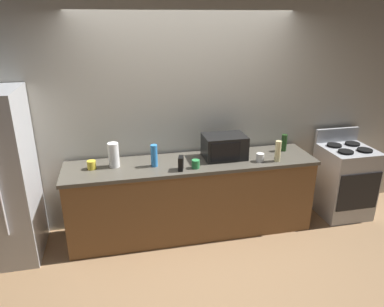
{
  "coord_description": "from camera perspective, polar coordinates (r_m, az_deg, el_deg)",
  "views": [
    {
      "loc": [
        -0.81,
        -3.25,
        2.43
      ],
      "look_at": [
        0.0,
        0.4,
        1.0
      ],
      "focal_mm": 33.52,
      "sensor_mm": 36.0,
      "label": 1
    }
  ],
  "objects": [
    {
      "name": "counter_run",
      "position": [
        4.23,
        0.0,
        -6.95
      ],
      "size": [
        2.84,
        0.64,
        0.9
      ],
      "color": "brown",
      "rests_on": "ground_plane"
    },
    {
      "name": "back_wall",
      "position": [
        4.28,
        -1.2,
        6.3
      ],
      "size": [
        6.4,
        0.1,
        2.7
      ],
      "primitive_type": "cube",
      "color": "beige",
      "rests_on": "ground_plane"
    },
    {
      "name": "stove_range",
      "position": [
        5.01,
        23.0,
        -3.99
      ],
      "size": [
        0.6,
        0.61,
        1.08
      ],
      "color": "#B7BABF",
      "rests_on": "ground_plane"
    },
    {
      "name": "mug_white",
      "position": [
        4.1,
        10.78,
        -0.63
      ],
      "size": [
        0.09,
        0.09,
        0.1
      ],
      "primitive_type": "cylinder",
      "color": "white",
      "rests_on": "counter_run"
    },
    {
      "name": "microwave",
      "position": [
        4.13,
        5.17,
        1.1
      ],
      "size": [
        0.48,
        0.35,
        0.27
      ],
      "color": "black",
      "rests_on": "counter_run"
    },
    {
      "name": "mug_yellow",
      "position": [
        3.98,
        -15.69,
        -1.76
      ],
      "size": [
        0.09,
        0.09,
        0.09
      ],
      "primitive_type": "cylinder",
      "color": "yellow",
      "rests_on": "counter_run"
    },
    {
      "name": "ground_plane",
      "position": [
        4.14,
        1.24,
        -15.03
      ],
      "size": [
        8.0,
        8.0,
        0.0
      ],
      "primitive_type": "plane",
      "color": "#93704C"
    },
    {
      "name": "bottle_hand_soap",
      "position": [
        4.13,
        13.5,
        0.37
      ],
      "size": [
        0.07,
        0.07,
        0.24
      ],
      "primitive_type": "cylinder",
      "color": "beige",
      "rests_on": "counter_run"
    },
    {
      "name": "bottle_wine",
      "position": [
        4.48,
        14.44,
        1.67
      ],
      "size": [
        0.07,
        0.07,
        0.21
      ],
      "primitive_type": "cylinder",
      "color": "#1E3F19",
      "rests_on": "counter_run"
    },
    {
      "name": "paper_towel_roll",
      "position": [
        3.96,
        -12.36,
        -0.23
      ],
      "size": [
        0.12,
        0.12,
        0.27
      ],
      "primitive_type": "cylinder",
      "color": "white",
      "rests_on": "counter_run"
    },
    {
      "name": "cordless_phone",
      "position": [
        3.8,
        -1.78,
        -1.58
      ],
      "size": [
        0.08,
        0.12,
        0.15
      ],
      "primitive_type": "cube",
      "rotation": [
        0.0,
        0.0,
        -0.29
      ],
      "color": "black",
      "rests_on": "counter_run"
    },
    {
      "name": "mug_green",
      "position": [
        3.86,
        0.56,
        -1.68
      ],
      "size": [
        0.09,
        0.09,
        0.09
      ],
      "primitive_type": "cylinder",
      "color": "#2D8C47",
      "rests_on": "counter_run"
    },
    {
      "name": "bottle_spray_cleaner",
      "position": [
        3.9,
        -6.05,
        -0.34
      ],
      "size": [
        0.07,
        0.07,
        0.25
      ],
      "primitive_type": "cylinder",
      "color": "#338CE5",
      "rests_on": "counter_run"
    }
  ]
}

